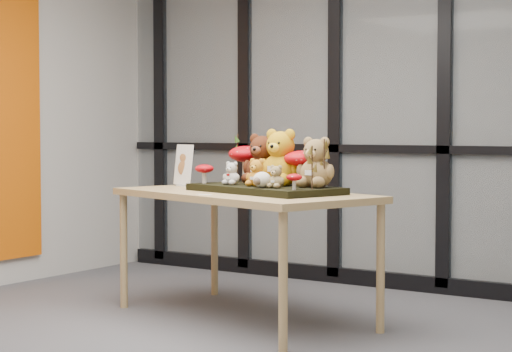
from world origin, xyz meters
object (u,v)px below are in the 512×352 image
Objects in this scene: bear_small_yellow at (257,171)px; plush_cream_hedgehog at (262,179)px; sign_holder at (183,167)px; bear_white_bow at (232,172)px; bear_brown_medium at (263,156)px; bear_beige_small at (276,175)px; mushroom_back_right at (301,167)px; bear_tan_back at (316,160)px; diorama_tray at (265,189)px; mushroom_back_left at (246,162)px; bear_pooh_yellow at (281,154)px; mushroom_front_left at (204,173)px; display_table at (244,202)px; mushroom_front_right at (294,181)px.

bear_small_yellow reaches higher than plush_cream_hedgehog.
bear_white_bow is at bearing -3.88° from sign_holder.
bear_brown_medium is 0.43m from bear_beige_small.
plush_cream_hedgehog is 0.44× the size of mushroom_back_right.
mushroom_back_right is at bearing 175.44° from bear_tan_back.
mushroom_back_right is (0.22, 0.17, 0.03)m from bear_small_yellow.
bear_brown_medium is at bearing 132.00° from bear_small_yellow.
mushroom_back_left is (-0.30, 0.24, 0.15)m from diorama_tray.
mushroom_front_left is at bearing -154.26° from bear_pooh_yellow.
bear_brown_medium is 0.26m from bear_small_yellow.
mushroom_front_left is (-0.53, -0.08, -0.13)m from bear_pooh_yellow.
plush_cream_hedgehog is at bearing -142.15° from bear_beige_small.
bear_beige_small is 1.42× the size of plush_cream_hedgehog.
sign_holder is (-1.01, 0.11, -0.03)m from mushroom_back_right.
display_table is at bearing -153.43° from diorama_tray.
plush_cream_hedgehog is 0.59m from mushroom_front_left.
mushroom_back_right is (0.43, 0.13, 0.04)m from bear_white_bow.
bear_brown_medium is at bearing 175.89° from bear_pooh_yellow.
bear_tan_back is 0.15m from mushroom_back_right.
mushroom_back_left is at bearing 149.28° from bear_small_yellow.
display_table is at bearing -140.16° from bear_pooh_yellow.
bear_small_yellow is 1.83× the size of mushroom_front_right.
bear_pooh_yellow is at bearing 133.34° from mushroom_front_right.
mushroom_front_right is (0.35, -0.23, 0.07)m from diorama_tray.
mushroom_front_left is (-0.24, 0.04, -0.01)m from bear_white_bow.
bear_small_yellow is 0.46m from mushroom_front_left.
bear_white_bow is 0.63m from sign_holder.
sign_holder reaches higher than display_table.
bear_beige_small is 0.66m from mushroom_front_left.
bear_brown_medium reaches higher than bear_white_bow.
sign_holder is (-0.79, 0.28, -0.01)m from bear_small_yellow.
bear_tan_back reaches higher than bear_beige_small.
bear_tan_back reaches higher than plush_cream_hedgehog.
plush_cream_hedgehog is at bearing -65.85° from bear_pooh_yellow.
display_table is at bearing 157.71° from mushroom_front_right.
diorama_tray is 2.96× the size of bear_tan_back.
bear_beige_small is 1.47× the size of mushroom_front_right.
bear_brown_medium reaches higher than bear_tan_back.
mushroom_back_left is at bearing 58.44° from mushroom_front_left.
bear_beige_small is at bearing -24.13° from diorama_tray.
mushroom_back_right reaches higher than bear_small_yellow.
mushroom_back_right is at bearing 6.46° from bear_brown_medium.
mushroom_front_right is (0.16, -0.06, -0.02)m from bear_beige_small.
diorama_tray is 9.59× the size of mushroom_front_right.
plush_cream_hedgehog is at bearing -6.72° from bear_white_bow.
bear_white_bow is (-0.21, -0.06, 0.10)m from diorama_tray.
bear_white_bow reaches higher than display_table.
bear_small_yellow is at bearing -145.63° from bear_tan_back.
bear_beige_small reaches higher than mushroom_front_right.
diorama_tray is 0.23m from plush_cream_hedgehog.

